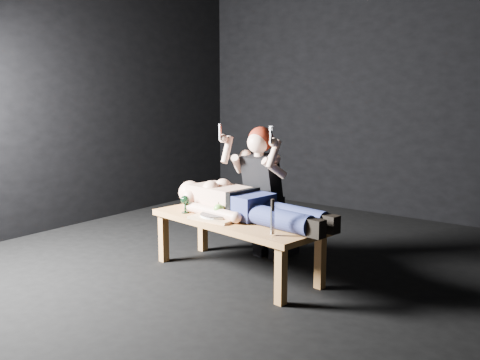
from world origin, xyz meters
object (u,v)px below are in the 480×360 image
(lying_man, at_px, (248,202))
(goblet, at_px, (185,204))
(kneeling_woman, at_px, (267,192))
(table, at_px, (236,246))
(carving_knife, at_px, (273,217))
(serving_tray, at_px, (216,218))

(lying_man, xyz_separation_m, goblet, (-0.51, -0.17, -0.06))
(kneeling_woman, bearing_deg, table, -84.13)
(kneeling_woman, bearing_deg, carving_knife, -51.12)
(kneeling_woman, distance_m, serving_tray, 0.59)
(lying_man, relative_size, carving_knife, 5.65)
(lying_man, height_order, goblet, lying_man)
(serving_tray, height_order, goblet, goblet)
(kneeling_woman, relative_size, goblet, 8.10)
(lying_man, bearing_deg, carving_knife, -27.00)
(kneeling_woman, xyz_separation_m, carving_knife, (0.53, -0.71, -0.01))
(goblet, bearing_deg, carving_knife, -8.26)
(table, bearing_deg, lying_man, 61.77)
(lying_man, distance_m, goblet, 0.54)
(lying_man, height_order, kneeling_woman, kneeling_woman)
(table, bearing_deg, carving_knife, -17.22)
(table, relative_size, lying_man, 1.00)
(serving_tray, xyz_separation_m, carving_knife, (0.61, -0.13, 0.12))
(serving_tray, bearing_deg, table, 42.13)
(table, height_order, goblet, goblet)
(carving_knife, bearing_deg, serving_tray, 176.05)
(goblet, bearing_deg, lying_man, 18.99)
(table, relative_size, kneeling_woman, 1.24)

